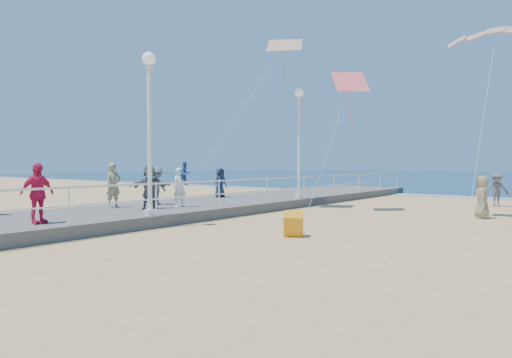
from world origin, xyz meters
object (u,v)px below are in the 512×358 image
Objects in this scene: toddler_held at (185,173)px; lamp_post_mid at (149,116)px; spectator_2 at (157,186)px; spectator_6 at (113,185)px; beach_walker_a at (497,189)px; spectator_4 at (220,183)px; box_kite at (294,226)px; lamp_post_far at (299,131)px; beach_walker_c at (482,197)px; spectator_3 at (37,193)px; woman_holding_toddler at (180,187)px; spectator_5 at (150,187)px.

lamp_post_mid is at bearing -143.39° from toddler_held.
spectator_2 is 0.90× the size of spectator_6.
toddler_held reaches higher than beach_walker_a.
spectator_4 is (-2.29, 4.50, -0.57)m from toddler_held.
spectator_4 is (-0.66, 4.54, -0.04)m from spectator_2.
box_kite is (7.57, -1.31, -0.87)m from spectator_2.
lamp_post_far is 7.36m from spectator_2.
beach_walker_c is (8.04, 9.38, -2.84)m from lamp_post_mid.
lamp_post_mid is 4.16m from spectator_3.
box_kite is at bearing -58.27° from lamp_post_far.
lamp_post_far reaches higher than spectator_4.
beach_walker_a is (8.76, 12.32, -0.87)m from toddler_held.
spectator_6 reaches higher than woman_holding_toddler.
spectator_4 reaches higher than beach_walker_a.
beach_walker_a is 1.03× the size of beach_walker_c.
lamp_post_far is 3.62× the size of spectator_4.
woman_holding_toddler is (-1.38, 2.57, -2.49)m from lamp_post_mid.
spectator_6 is at bearing 153.66° from spectator_2.
toddler_held is 15.14m from beach_walker_a.
lamp_post_far reaches higher than spectator_3.
lamp_post_mid is 3.25× the size of spectator_5.
spectator_5 is at bearing 141.49° from lamp_post_mid.
spectator_2 is (-1.63, -0.03, -0.54)m from toddler_held.
spectator_5 reaches higher than spectator_4.
lamp_post_far is 3.24× the size of beach_walker_c.
spectator_4 is 0.90× the size of spectator_5.
spectator_2 reaches higher than spectator_4.
toddler_held reaches higher than beach_walker_c.
lamp_post_far is 4.68m from spectator_4.
lamp_post_far reaches higher than woman_holding_toddler.
spectator_2 is at bearing -13.13° from spectator_6.
spectator_2 is 7.74m from box_kite.
toddler_held is at bearing -153.80° from beach_walker_a.
spectator_3 is at bearing -158.86° from spectator_4.
toddler_held is 0.56× the size of spectator_5.
box_kite is at bearing -87.44° from spectator_6.
spectator_5 is 16.51m from beach_walker_a.
toddler_held is at bearing -71.41° from beach_walker_c.
woman_holding_toddler is 0.89× the size of spectator_6.
lamp_post_mid reaches higher than beach_walker_a.
spectator_6 reaches higher than spectator_5.
spectator_5 is (-1.75, 1.39, -2.44)m from lamp_post_mid.
lamp_post_mid is 3.62× the size of spectator_4.
woman_holding_toddler is 2.54m from spectator_6.
toddler_held is 6.26m from box_kite.
woman_holding_toddler is 1.04× the size of spectator_4.
spectator_4 reaches higher than box_kite.
spectator_6 is (-0.39, -1.84, 0.09)m from spectator_2.
spectator_2 is 0.92× the size of beach_walker_a.
toddler_held reaches higher than spectator_2.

